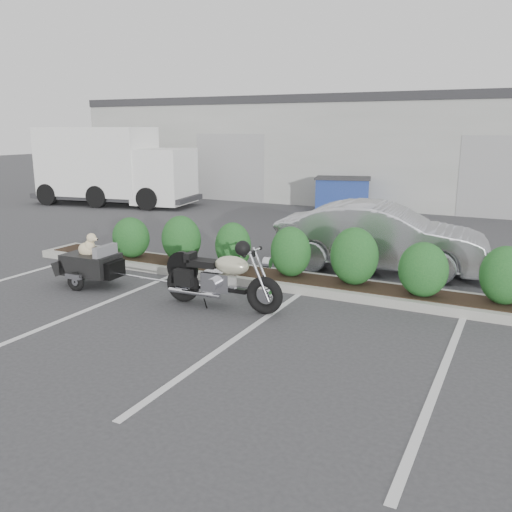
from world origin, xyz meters
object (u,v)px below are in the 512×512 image
at_px(dumpster, 342,195).
at_px(delivery_truck, 114,168).
at_px(motorcycle, 221,279).
at_px(sedan, 381,237).
at_px(pet_trailer, 91,263).

bearing_deg(dumpster, delivery_truck, 177.68).
relative_size(motorcycle, delivery_truck, 0.32).
relative_size(motorcycle, sedan, 0.50).
xyz_separation_m(dumpster, delivery_truck, (-8.30, -1.87, 0.76)).
distance_m(motorcycle, pet_trailer, 2.78).
distance_m(motorcycle, sedan, 3.88).
xyz_separation_m(motorcycle, pet_trailer, (-2.78, 0.02, -0.06)).
xyz_separation_m(motorcycle, sedan, (1.67, 3.49, 0.20)).
height_order(sedan, delivery_truck, delivery_truck).
distance_m(dumpster, delivery_truck, 8.54).
height_order(pet_trailer, dumpster, dumpster).
relative_size(pet_trailer, sedan, 0.40).
bearing_deg(pet_trailer, sedan, 35.63).
xyz_separation_m(pet_trailer, delivery_truck, (-6.92, 8.61, 0.95)).
bearing_deg(motorcycle, delivery_truck, 136.05).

